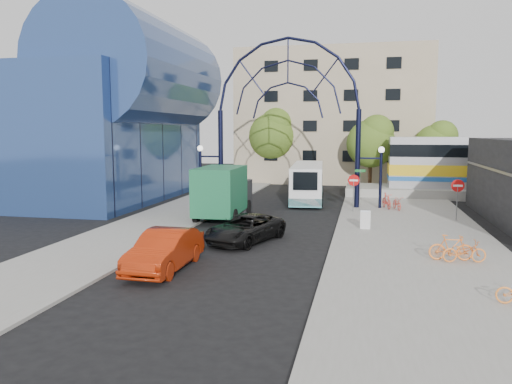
% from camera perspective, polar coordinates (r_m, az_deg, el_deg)
% --- Properties ---
extents(ground, '(120.00, 120.00, 0.00)m').
position_cam_1_polar(ground, '(23.06, -1.81, -6.78)').
color(ground, black).
rests_on(ground, ground).
extents(sidewalk_east, '(8.00, 56.00, 0.12)m').
position_cam_1_polar(sidewalk_east, '(26.40, 17.59, -5.21)').
color(sidewalk_east, gray).
rests_on(sidewalk_east, ground).
extents(plaza_west, '(5.00, 50.00, 0.12)m').
position_cam_1_polar(plaza_west, '(30.68, -10.91, -3.34)').
color(plaza_west, gray).
rests_on(plaza_west, ground).
extents(gateway_arch, '(13.64, 0.44, 12.10)m').
position_cam_1_polar(gateway_arch, '(36.27, 3.65, 11.82)').
color(gateway_arch, black).
rests_on(gateway_arch, ground).
extents(stop_sign, '(0.80, 0.07, 2.50)m').
position_cam_1_polar(stop_sign, '(33.90, 11.10, 0.93)').
color(stop_sign, slate).
rests_on(stop_sign, sidewalk_east).
extents(do_not_enter_sign, '(0.76, 0.07, 2.48)m').
position_cam_1_polar(do_not_enter_sign, '(32.38, 22.05, 0.24)').
color(do_not_enter_sign, slate).
rests_on(do_not_enter_sign, sidewalk_east).
extents(street_name_sign, '(0.70, 0.70, 2.80)m').
position_cam_1_polar(street_name_sign, '(34.48, 11.79, 1.25)').
color(street_name_sign, slate).
rests_on(street_name_sign, sidewalk_east).
extents(sandwich_board, '(0.55, 0.61, 0.99)m').
position_cam_1_polar(sandwich_board, '(28.10, 12.39, -2.90)').
color(sandwich_board, white).
rests_on(sandwich_board, sidewalk_east).
extents(transit_hall, '(16.50, 18.00, 14.50)m').
position_cam_1_polar(transit_hall, '(42.21, -17.38, 8.31)').
color(transit_hall, navy).
rests_on(transit_hall, ground).
extents(apartment_block, '(20.00, 12.10, 14.00)m').
position_cam_1_polar(apartment_block, '(56.82, 8.89, 8.42)').
color(apartment_block, tan).
rests_on(apartment_block, ground).
extents(tree_north_a, '(4.48, 4.48, 7.00)m').
position_cam_1_polar(tree_north_a, '(47.66, 13.15, 5.74)').
color(tree_north_a, '#382314').
rests_on(tree_north_a, ground).
extents(tree_north_b, '(5.12, 5.12, 8.00)m').
position_cam_1_polar(tree_north_b, '(52.48, 2.05, 6.73)').
color(tree_north_b, '#382314').
rests_on(tree_north_b, ground).
extents(tree_north_c, '(4.16, 4.16, 6.50)m').
position_cam_1_polar(tree_north_c, '(50.10, 20.01, 5.17)').
color(tree_north_c, '#382314').
rests_on(tree_north_c, ground).
extents(city_bus, '(3.14, 10.56, 2.86)m').
position_cam_1_polar(city_bus, '(39.86, 5.92, 1.20)').
color(city_bus, white).
rests_on(city_bus, ground).
extents(green_truck, '(2.68, 6.62, 3.31)m').
position_cam_1_polar(green_truck, '(31.36, -3.69, -0.06)').
color(green_truck, black).
rests_on(green_truck, ground).
extents(black_suv, '(3.76, 5.40, 1.37)m').
position_cam_1_polar(black_suv, '(24.77, -1.24, -4.20)').
color(black_suv, black).
rests_on(black_suv, ground).
extents(red_sedan, '(1.73, 4.83, 1.58)m').
position_cam_1_polar(red_sedan, '(20.22, -10.39, -6.56)').
color(red_sedan, '#A5250A').
rests_on(red_sedan, ground).
extents(bike_near_a, '(0.96, 1.81, 0.91)m').
position_cam_1_polar(bike_near_a, '(35.59, 15.83, -1.22)').
color(bike_near_a, red).
rests_on(bike_near_a, sidewalk_east).
extents(bike_near_b, '(0.97, 1.85, 1.07)m').
position_cam_1_polar(bike_near_b, '(35.96, 14.69, -0.97)').
color(bike_near_b, '#FB3E32').
rests_on(bike_near_b, sidewalk_east).
extents(bike_far_a, '(1.85, 0.91, 0.93)m').
position_cam_1_polar(bike_far_a, '(22.29, 22.70, -6.27)').
color(bike_far_a, orange).
rests_on(bike_far_a, sidewalk_east).
extents(bike_far_b, '(1.86, 0.68, 1.09)m').
position_cam_1_polar(bike_far_b, '(22.40, 21.40, -5.94)').
color(bike_far_b, orange).
rests_on(bike_far_b, sidewalk_east).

